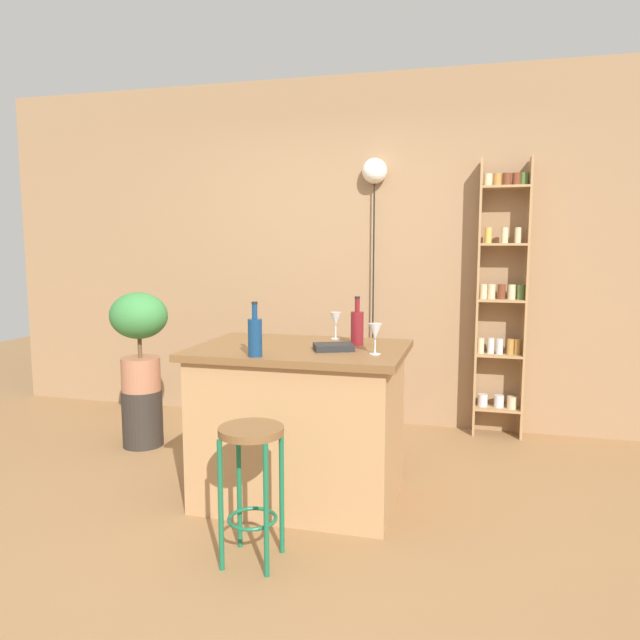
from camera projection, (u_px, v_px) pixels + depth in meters
ground at (285, 520)px, 3.21m from camera, size 12.00×12.00×0.00m
back_wall at (357, 253)px, 4.91m from camera, size 6.40×0.10×2.80m
kitchen_counter at (301, 422)px, 3.45m from camera, size 1.19×0.84×0.89m
bar_stool at (252, 464)px, 2.74m from camera, size 0.30×0.30×0.65m
spice_shelf at (502, 299)px, 4.51m from camera, size 0.37×0.17×2.10m
plant_stool at (143, 418)px, 4.38m from camera, size 0.29×0.29×0.41m
potted_plant at (139, 331)px, 4.30m from camera, size 0.42×0.38×0.72m
bottle_soda_blue at (357, 327)px, 3.43m from camera, size 0.07×0.07×0.28m
bottle_wine_red at (255, 336)px, 3.08m from camera, size 0.07×0.07×0.28m
wine_glass_left at (375, 332)px, 3.14m from camera, size 0.07×0.07×0.16m
wine_glass_center at (336, 320)px, 3.66m from camera, size 0.07×0.07×0.16m
cookbook at (333, 347)px, 3.27m from camera, size 0.25×0.22×0.03m
pendant_globe_light at (374, 176)px, 4.69m from camera, size 0.20×0.20×2.14m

